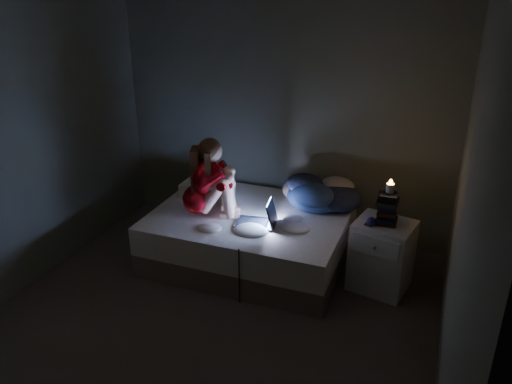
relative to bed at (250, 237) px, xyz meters
The scene contains 14 objects.
floor 1.13m from the bed, 87.16° to the right, with size 3.60×3.80×0.02m, color #4C423D.
wall_back 1.32m from the bed, 86.15° to the left, with size 3.60×0.02×2.60m, color #5E6057.
wall_left 2.32m from the bed, 147.93° to the right, with size 0.02×3.80×2.60m, color #5E6057.
wall_right 2.40m from the bed, 30.54° to the right, with size 0.02×3.80×2.60m, color #5E6057.
bed is the anchor object (origin of this frame).
pillow 0.71m from the bed, 156.20° to the left, with size 0.50×0.35×0.14m, color white.
woman 0.81m from the bed, 157.96° to the right, with size 0.48×0.32×0.78m, color #750504, non-canonical shape.
laptop 0.45m from the bed, 55.75° to the right, with size 0.37×0.26×0.26m, color black, non-canonical shape.
clothes_pile 0.80m from the bed, 32.20° to the left, with size 0.61×0.49×0.37m, color navy, non-canonical shape.
nightstand 1.30m from the bed, ahead, with size 0.49×0.44×0.66m, color silver.
book_stack 1.41m from the bed, ahead, with size 0.19×0.25×0.28m, color black, non-canonical shape.
candle 1.49m from the bed, ahead, with size 0.07×0.07×0.08m, color beige.
phone 1.27m from the bed, ahead, with size 0.07×0.14×0.01m, color black.
blue_orb 1.29m from the bed, ahead, with size 0.08×0.08×0.08m, color navy.
Camera 1 is at (1.60, -3.06, 2.69)m, focal length 35.71 mm.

